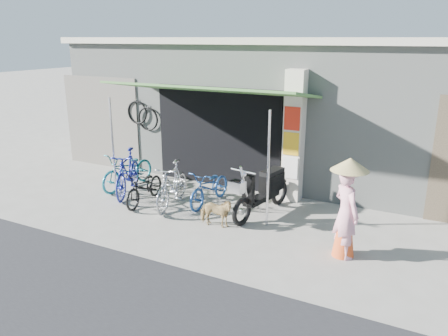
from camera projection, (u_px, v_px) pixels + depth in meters
The scene contains 13 objects.
ground at pixel (210, 231), 8.61m from camera, with size 80.00×80.00×0.00m, color gray.
bicycle_shop at pixel (296, 104), 12.42m from camera, with size 12.30×5.30×3.66m.
shop_pillar at pixel (294, 137), 9.89m from camera, with size 0.42×0.44×3.00m.
awning at pixel (209, 91), 9.66m from camera, with size 4.60×1.88×2.72m.
neighbour_left at pixel (102, 122), 12.63m from camera, with size 2.60×0.06×2.60m, color #6B665B.
bike_teal at pixel (128, 170), 10.96m from camera, with size 0.61×1.76×0.92m, color #1B727A.
bike_blue at pixel (128, 173), 10.46m from camera, with size 0.51×1.81×1.09m, color navy.
bike_black at pixel (145, 187), 9.94m from camera, with size 0.53×1.51×0.79m, color black.
bike_silver at pixel (172, 185), 9.70m from camera, with size 0.48×1.70×1.02m, color silver.
bike_navy at pixel (210, 187), 9.86m from camera, with size 0.55×1.58×0.83m, color #1E488D.
street_dog at pixel (216, 213), 8.71m from camera, with size 0.33×0.72×0.61m, color tan.
moped at pixel (263, 191), 9.29m from camera, with size 0.69×2.04×1.16m.
nun at pixel (346, 209), 7.39m from camera, with size 0.68×0.68×1.77m.
Camera 1 is at (3.85, -6.89, 3.66)m, focal length 35.00 mm.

